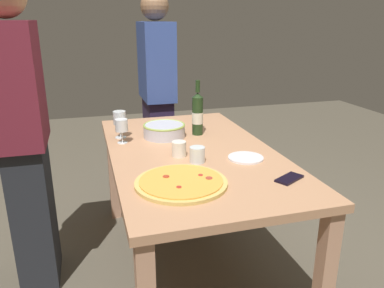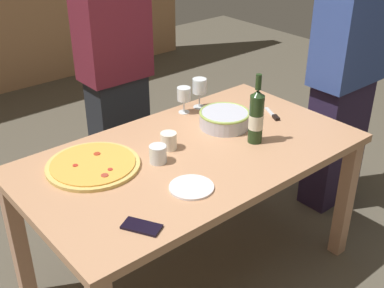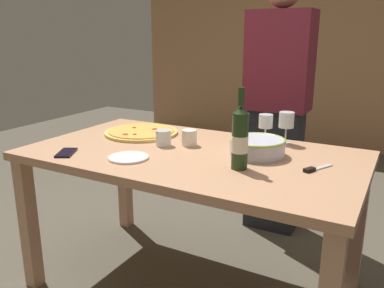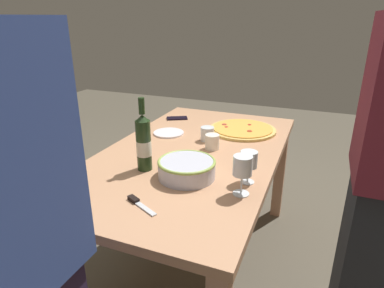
{
  "view_description": "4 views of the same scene",
  "coord_description": "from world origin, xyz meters",
  "views": [
    {
      "loc": [
        -1.93,
        0.55,
        1.46
      ],
      "look_at": [
        0.0,
        0.0,
        0.79
      ],
      "focal_mm": 35.57,
      "sensor_mm": 36.0,
      "label": 1
    },
    {
      "loc": [
        -1.29,
        -1.54,
        1.88
      ],
      "look_at": [
        0.0,
        0.0,
        0.79
      ],
      "focal_mm": 46.12,
      "sensor_mm": 36.0,
      "label": 2
    },
    {
      "loc": [
        0.89,
        -1.62,
        1.3
      ],
      "look_at": [
        0.0,
        0.0,
        0.79
      ],
      "focal_mm": 37.2,
      "sensor_mm": 36.0,
      "label": 3
    },
    {
      "loc": [
        1.52,
        0.62,
        1.43
      ],
      "look_at": [
        0.0,
        0.0,
        0.79
      ],
      "focal_mm": 30.84,
      "sensor_mm": 36.0,
      "label": 4
    }
  ],
  "objects": [
    {
      "name": "cup_ceramic",
      "position": [
        -0.18,
        0.02,
        0.79
      ],
      "size": [
        0.08,
        0.08,
        0.08
      ],
      "primitive_type": "cylinder",
      "color": "white",
      "rests_on": "dining_table"
    },
    {
      "name": "wine_glass_by_bottle",
      "position": [
        0.36,
        0.36,
        0.87
      ],
      "size": [
        0.08,
        0.08,
        0.17
      ],
      "color": "white",
      "rests_on": "dining_table"
    },
    {
      "name": "dining_table",
      "position": [
        0.0,
        0.0,
        0.66
      ],
      "size": [
        1.6,
        0.9,
        0.75
      ],
      "color": "tan",
      "rests_on": "ground"
    },
    {
      "name": "person_guest_left",
      "position": [
        0.15,
        0.88,
        0.85
      ],
      "size": [
        0.4,
        0.24,
        1.68
      ],
      "rotation": [
        0.0,
        0.0,
        -1.73
      ],
      "color": "#23252C",
      "rests_on": "ground"
    },
    {
      "name": "cup_amber",
      "position": [
        -0.07,
        0.09,
        0.79
      ],
      "size": [
        0.08,
        0.08,
        0.08
      ],
      "primitive_type": "cylinder",
      "color": "white",
      "rests_on": "dining_table"
    },
    {
      "name": "pizza",
      "position": [
        -0.43,
        0.17,
        0.76
      ],
      "size": [
        0.42,
        0.42,
        0.02
      ],
      "color": "#DAB861",
      "rests_on": "dining_table"
    },
    {
      "name": "ground_plane",
      "position": [
        0.0,
        0.0,
        0.0
      ],
      "size": [
        8.0,
        8.0,
        0.0
      ],
      "primitive_type": "plane",
      "color": "brown"
    },
    {
      "name": "wine_glass_near_pizza",
      "position": [
        0.25,
        0.36,
        0.85
      ],
      "size": [
        0.07,
        0.07,
        0.15
      ],
      "color": "white",
      "rests_on": "dining_table"
    },
    {
      "name": "cell_phone",
      "position": [
        -0.51,
        -0.32,
        0.76
      ],
      "size": [
        0.13,
        0.16,
        0.01
      ],
      "primitive_type": "cube",
      "rotation": [
        0.0,
        0.0,
        3.65
      ],
      "color": "black",
      "rests_on": "dining_table"
    },
    {
      "name": "side_plate",
      "position": [
        -0.2,
        -0.24,
        0.76
      ],
      "size": [
        0.19,
        0.19,
        0.01
      ],
      "primitive_type": "cylinder",
      "color": "white",
      "rests_on": "dining_table"
    },
    {
      "name": "serving_bowl",
      "position": [
        0.3,
        0.09,
        0.8
      ],
      "size": [
        0.26,
        0.26,
        0.08
      ],
      "color": "silver",
      "rests_on": "dining_table"
    },
    {
      "name": "person_host",
      "position": [
        1.16,
        -0.03,
        0.84
      ],
      "size": [
        0.45,
        0.24,
        1.66
      ],
      "rotation": [
        0.0,
        0.0,
        3.12
      ],
      "color": "#291E3B",
      "rests_on": "ground"
    },
    {
      "name": "pizza_knife",
      "position": [
        0.58,
        0.01,
        0.76
      ],
      "size": [
        0.09,
        0.16,
        0.02
      ],
      "color": "silver",
      "rests_on": "dining_table"
    },
    {
      "name": "wine_bottle",
      "position": [
        0.3,
        -0.12,
        0.89
      ],
      "size": [
        0.07,
        0.07,
        0.34
      ],
      "color": "#21381A",
      "rests_on": "dining_table"
    }
  ]
}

